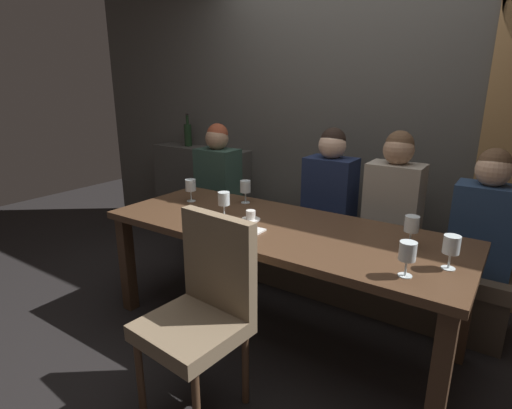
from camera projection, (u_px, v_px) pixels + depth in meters
name	position (u px, v px, depth m)	size (l,w,h in m)	color
ground	(277.00, 331.00, 2.68)	(9.00, 9.00, 0.00)	black
back_wall_tiled	(360.00, 92.00, 3.21)	(6.00, 0.12, 3.00)	#4C4944
back_counter	(202.00, 193.00, 4.20)	(1.10, 0.28, 0.95)	#413E3A
dining_table	(279.00, 239.00, 2.49)	(2.20, 0.84, 0.74)	#412B1C
banquette_bench	(324.00, 262.00, 3.17)	(2.50, 0.44, 0.45)	#40352A
chair_near_side	(203.00, 304.00, 1.94)	(0.48, 0.48, 0.98)	#4C3321
diner_redhead	(218.00, 172.00, 3.55)	(0.36, 0.24, 0.79)	#2D473D
diner_bearded	(330.00, 186.00, 3.00)	(0.36, 0.24, 0.82)	#192342
diner_far_end	(394.00, 195.00, 2.74)	(0.36, 0.24, 0.83)	#9E9384
diner_near_end	(486.00, 215.00, 2.44)	(0.36, 0.24, 0.76)	navy
wine_bottle_dark_red	(188.00, 134.00, 4.12)	(0.08, 0.08, 0.33)	black
wine_glass_far_left	(191.00, 186.00, 2.94)	(0.08, 0.08, 0.16)	silver
wine_glass_far_right	(412.00, 225.00, 2.13)	(0.08, 0.08, 0.16)	silver
wine_glass_end_right	(245.00, 188.00, 2.90)	(0.08, 0.08, 0.16)	silver
wine_glass_center_back	(408.00, 252.00, 1.79)	(0.08, 0.08, 0.16)	silver
wine_glass_near_right	(451.00, 245.00, 1.86)	(0.08, 0.08, 0.16)	silver
wine_glass_end_left	(224.00, 200.00, 2.59)	(0.08, 0.08, 0.16)	silver
espresso_cup	(251.00, 216.00, 2.55)	(0.12, 0.12, 0.06)	white
dessert_plate	(244.00, 230.00, 2.35)	(0.19, 0.19, 0.05)	white
fork_on_table	(224.00, 228.00, 2.42)	(0.02, 0.17, 0.01)	silver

